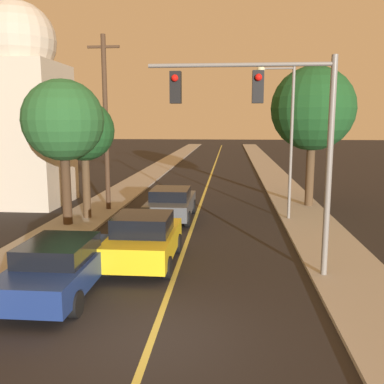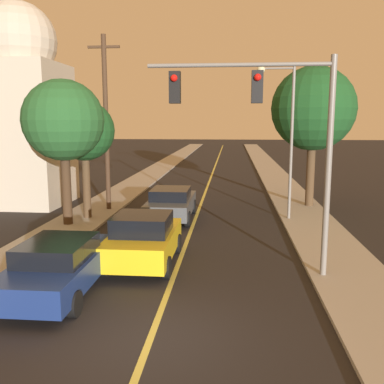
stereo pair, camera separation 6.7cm
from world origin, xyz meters
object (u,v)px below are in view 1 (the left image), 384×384
(car_near_lane_second, at_px, (171,203))
(car_outer_lane_front, at_px, (61,265))
(traffic_signal_mast, at_px, (271,120))
(tree_left_far, at_px, (84,132))
(utility_pole_left, at_px, (106,121))
(streetlamp_right, at_px, (283,122))
(car_near_lane_front, at_px, (144,239))
(tree_right_near, at_px, (313,109))
(domed_building_left, at_px, (21,107))
(tree_left_near, at_px, (63,121))

(car_near_lane_second, distance_m, car_outer_lane_front, 9.12)
(traffic_signal_mast, bearing_deg, tree_left_far, 139.06)
(utility_pole_left, bearing_deg, tree_left_far, -101.98)
(streetlamp_right, xyz_separation_m, utility_pole_left, (-8.67, 1.37, 0.04))
(streetlamp_right, relative_size, utility_pole_left, 0.80)
(car_near_lane_front, height_order, tree_right_near, tree_right_near)
(traffic_signal_mast, relative_size, tree_left_far, 1.16)
(car_near_lane_front, relative_size, domed_building_left, 0.37)
(car_near_lane_front, relative_size, utility_pole_left, 0.47)
(car_outer_lane_front, bearing_deg, tree_left_far, 104.26)
(streetlamp_right, bearing_deg, car_near_lane_front, -127.50)
(car_near_lane_front, bearing_deg, tree_left_far, 123.24)
(streetlamp_right, height_order, tree_left_far, streetlamp_right)
(car_outer_lane_front, distance_m, utility_pole_left, 11.41)
(utility_pole_left, bearing_deg, domed_building_left, 163.95)
(traffic_signal_mast, height_order, tree_right_near, tree_right_near)
(tree_left_near, bearing_deg, car_outer_lane_front, -70.09)
(car_outer_lane_front, bearing_deg, car_near_lane_front, 54.52)
(car_outer_lane_front, distance_m, streetlamp_right, 12.15)
(tree_left_near, xyz_separation_m, tree_right_near, (11.43, 5.28, 0.62))
(traffic_signal_mast, bearing_deg, car_near_lane_front, 168.65)
(tree_left_far, bearing_deg, domed_building_left, 143.14)
(traffic_signal_mast, xyz_separation_m, streetlamp_right, (1.24, 7.49, -0.06))
(tree_left_near, xyz_separation_m, tree_left_far, (0.43, 1.36, -0.48))
(streetlamp_right, height_order, tree_right_near, tree_right_near)
(streetlamp_right, bearing_deg, car_outer_lane_front, -126.96)
(traffic_signal_mast, xyz_separation_m, tree_right_near, (3.14, 10.74, 0.59))
(streetlamp_right, distance_m, tree_left_near, 9.75)
(utility_pole_left, xyz_separation_m, tree_left_near, (-0.87, -3.41, -0.01))
(domed_building_left, bearing_deg, tree_left_far, -36.86)
(utility_pole_left, bearing_deg, car_outer_lane_front, -80.69)
(domed_building_left, bearing_deg, car_outer_lane_front, -60.33)
(domed_building_left, bearing_deg, streetlamp_right, -11.67)
(car_near_lane_second, bearing_deg, streetlamp_right, 3.00)
(tree_right_near, relative_size, domed_building_left, 0.67)
(car_near_lane_second, distance_m, traffic_signal_mast, 9.08)
(car_near_lane_second, relative_size, car_outer_lane_front, 0.96)
(car_near_lane_front, relative_size, tree_right_near, 0.55)
(streetlamp_right, xyz_separation_m, tree_right_near, (1.89, 3.25, 0.65))
(tree_left_far, bearing_deg, utility_pole_left, 78.02)
(car_near_lane_second, xyz_separation_m, tree_left_near, (-4.39, -1.76, 3.84))
(car_outer_lane_front, xyz_separation_m, utility_pole_left, (-1.74, 10.59, 3.87))
(traffic_signal_mast, bearing_deg, streetlamp_right, 80.58)
(car_outer_lane_front, distance_m, tree_left_near, 8.56)
(car_near_lane_second, xyz_separation_m, utility_pole_left, (-3.52, 1.64, 3.85))
(traffic_signal_mast, distance_m, tree_left_far, 10.42)
(tree_left_far, height_order, domed_building_left, domed_building_left)
(domed_building_left, bearing_deg, tree_left_near, -48.82)
(car_outer_lane_front, relative_size, tree_right_near, 0.65)
(tree_left_near, bearing_deg, traffic_signal_mast, -33.37)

